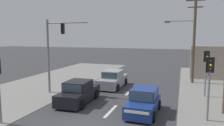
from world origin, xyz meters
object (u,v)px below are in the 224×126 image
object	(u,v)px
pedestal_signal_right_kerb	(209,78)
hatchback_crossing_left	(144,102)
sedan_receding_far	(79,93)
sedan_oncoming_near	(113,80)
traffic_signal_mast	(54,47)
pedestal_signal_far_median	(206,66)
utility_pole_background_right	(193,37)

from	to	relation	value
pedestal_signal_right_kerb	hatchback_crossing_left	world-z (taller)	pedestal_signal_right_kerb
pedestal_signal_right_kerb	sedan_receding_far	distance (m)	8.56
pedestal_signal_right_kerb	sedan_oncoming_near	xyz separation A→B (m)	(-7.45, 6.03, -1.71)
pedestal_signal_right_kerb	hatchback_crossing_left	xyz separation A→B (m)	(-3.59, 0.14, -1.71)
pedestal_signal_right_kerb	sedan_oncoming_near	size ratio (longest dim) A/B	0.83
traffic_signal_mast	hatchback_crossing_left	bearing A→B (deg)	-17.13
traffic_signal_mast	sedan_oncoming_near	bearing A→B (deg)	41.89
sedan_receding_far	sedan_oncoming_near	bearing A→B (deg)	80.22
hatchback_crossing_left	sedan_oncoming_near	size ratio (longest dim) A/B	0.86
hatchback_crossing_left	pedestal_signal_far_median	bearing A→B (deg)	52.38
hatchback_crossing_left	sedan_receding_far	xyz separation A→B (m)	(-4.75, 0.71, 0.00)
utility_pole_background_right	pedestal_signal_far_median	xyz separation A→B (m)	(0.89, -5.04, -2.21)
utility_pole_background_right	sedan_receding_far	world-z (taller)	utility_pole_background_right
pedestal_signal_right_kerb	hatchback_crossing_left	distance (m)	3.98
utility_pole_background_right	sedan_receding_far	distance (m)	12.80
traffic_signal_mast	sedan_receding_far	xyz separation A→B (m)	(3.01, -1.68, -3.13)
pedestal_signal_far_median	pedestal_signal_right_kerb	bearing A→B (deg)	-93.42
pedestal_signal_right_kerb	pedestal_signal_far_median	bearing A→B (deg)	86.58
traffic_signal_mast	hatchback_crossing_left	size ratio (longest dim) A/B	1.63
pedestal_signal_right_kerb	pedestal_signal_far_median	world-z (taller)	same
utility_pole_background_right	hatchback_crossing_left	xyz separation A→B (m)	(-3.01, -10.10, -3.92)
pedestal_signal_far_median	hatchback_crossing_left	xyz separation A→B (m)	(-3.90, -5.06, -1.71)
sedan_receding_far	utility_pole_background_right	bearing A→B (deg)	50.42
pedestal_signal_far_median	utility_pole_background_right	bearing A→B (deg)	99.99
pedestal_signal_right_kerb	pedestal_signal_far_median	distance (m)	5.20
traffic_signal_mast	sedan_receding_far	size ratio (longest dim) A/B	1.40
utility_pole_background_right	pedestal_signal_right_kerb	size ratio (longest dim) A/B	2.40
pedestal_signal_right_kerb	sedan_oncoming_near	world-z (taller)	pedestal_signal_right_kerb
utility_pole_background_right	hatchback_crossing_left	world-z (taller)	utility_pole_background_right
utility_pole_background_right	hatchback_crossing_left	size ratio (longest dim) A/B	2.32
hatchback_crossing_left	sedan_oncoming_near	distance (m)	7.04
pedestal_signal_far_median	sedan_receding_far	world-z (taller)	pedestal_signal_far_median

